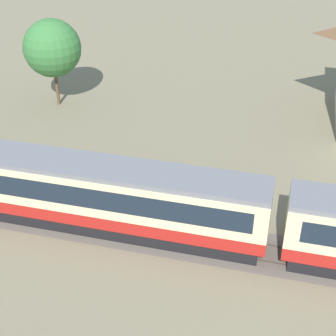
% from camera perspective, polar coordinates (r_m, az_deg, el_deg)
% --- Properties ---
extents(passenger_train, '(99.59, 2.87, 4.30)m').
position_cam_1_polar(passenger_train, '(29.74, -6.90, -2.89)').
color(passenger_train, '#AD1E19').
rests_on(passenger_train, ground_plane).
extents(railway_track, '(146.85, 3.60, 0.04)m').
position_cam_1_polar(railway_track, '(32.28, -12.03, -5.47)').
color(railway_track, '#665B51').
rests_on(railway_track, ground_plane).
extents(yard_tree_0, '(4.83, 4.83, 7.51)m').
position_cam_1_polar(yard_tree_0, '(44.89, -12.71, 12.83)').
color(yard_tree_0, brown).
rests_on(yard_tree_0, ground_plane).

